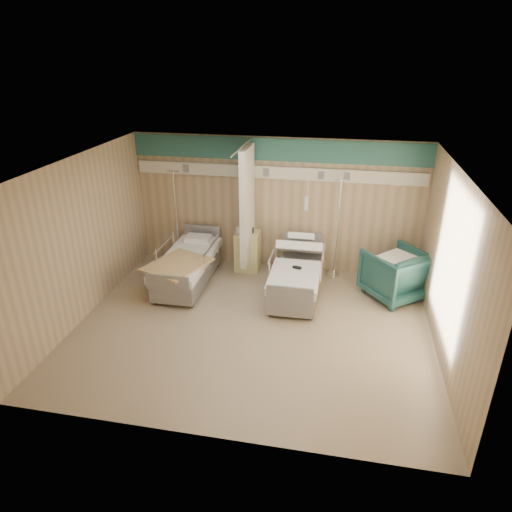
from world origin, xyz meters
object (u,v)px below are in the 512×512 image
Objects in this scene: bedside_cabinet at (248,251)px; iv_stand_right at (335,257)px; bed_right at (296,279)px; iv_stand_left at (179,245)px; bed_left at (188,270)px; visitor_armchair at (395,274)px.

iv_stand_right reaches higher than bedside_cabinet.
iv_stand_left is at bearing 161.63° from bed_right.
bed_right is 2.20m from bed_left.
bedside_cabinet is 0.81× the size of visitor_armchair.
iv_stand_right reaches higher than bed_right.
iv_stand_left is (-3.40, -0.06, 0.01)m from iv_stand_right.
iv_stand_left reaches higher than bedside_cabinet.
visitor_armchair is at bearing -7.86° from iv_stand_left.
visitor_armchair is (3.00, -0.63, 0.05)m from bedside_cabinet.
bed_left is at bearing -139.40° from bedside_cabinet.
bed_right is 2.85m from iv_stand_left.
bed_left is 1.39m from bedside_cabinet.
visitor_armchair is 0.50× the size of iv_stand_right.
visitor_armchair is at bearing -11.87° from bedside_cabinet.
bed_right is 2.07× the size of visitor_armchair.
bedside_cabinet is at bearing 40.60° from bed_left.
bedside_cabinet is (-1.15, 0.90, 0.11)m from bed_right.
iv_stand_right is at bearing 1.01° from iv_stand_left.
visitor_armchair is 1.34m from iv_stand_right.
visitor_armchair is (4.05, 0.27, 0.16)m from bed_left.
iv_stand_left reaches higher than bed_right.
iv_stand_left is at bearing -178.99° from iv_stand_right.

